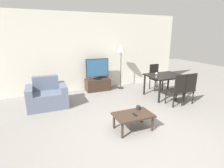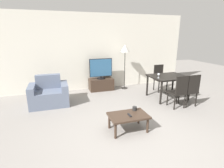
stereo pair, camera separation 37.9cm
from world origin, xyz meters
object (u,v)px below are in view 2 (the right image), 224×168
floor_lamp (125,51)px  dining_table (168,79)px  coffee_table (128,117)px  dining_chair_near (179,90)px  cup_white_near (135,108)px  wine_glass_left (159,75)px  remote_primary (130,115)px  dining_chair_far (160,77)px  dining_chair_near_right (191,89)px  tv_stand (101,84)px  tv (101,69)px  armchair (49,95)px

floor_lamp → dining_table: bearing=-56.3°
coffee_table → dining_chair_near: bearing=20.8°
floor_lamp → cup_white_near: 2.97m
dining_chair_near → wine_glass_left: 0.76m
floor_lamp → remote_primary: floor_lamp is taller
dining_chair_far → dining_chair_near_right: size_ratio=1.00×
tv_stand → cup_white_near: 2.77m
wine_glass_left → dining_chair_far: bearing=54.8°
tv_stand → remote_primary: (-0.16, -2.97, 0.16)m
dining_chair_near → remote_primary: 1.91m
tv → dining_chair_near_right: size_ratio=0.89×
cup_white_near → dining_chair_near: bearing=18.3°
tv_stand → coffee_table: bearing=-93.3°
remote_primary → cup_white_near: bearing=45.2°
tv → coffee_table: size_ratio=1.01×
tv → dining_chair_near: bearing=-54.5°
coffee_table → dining_chair_near: 1.91m
cup_white_near → coffee_table: bearing=-143.7°
tv_stand → wine_glass_left: 2.19m
dining_table → cup_white_near: bearing=-143.6°
armchair → dining_chair_far: (3.77, 0.21, 0.20)m
armchair → cup_white_near: bearing=-45.6°
tv → cup_white_near: 2.79m
dining_chair_near_right → dining_chair_near: bearing=180.0°
armchair → dining_table: size_ratio=0.94×
dining_table → floor_lamp: size_ratio=0.69×
armchair → dining_chair_near_right: dining_chair_near_right is taller
dining_chair_far → cup_white_near: (-1.95, -2.06, -0.10)m
coffee_table → dining_table: dining_table is taller
cup_white_near → wine_glass_left: wine_glass_left is taller
tv_stand → dining_chair_near_right: dining_chair_near_right is taller
dining_chair_near_right → dining_chair_far: bearing=90.0°
tv_stand → dining_table: 2.36m
tv_stand → floor_lamp: size_ratio=0.53×
coffee_table → floor_lamp: bearing=69.6°
tv_stand → floor_lamp: (0.88, -0.10, 1.20)m
dining_chair_near → floor_lamp: bearing=108.6°
tv → floor_lamp: size_ratio=0.51×
floor_lamp → remote_primary: (-1.04, -2.88, -1.04)m
dining_chair_near → floor_lamp: 2.45m
tv_stand → coffee_table: size_ratio=1.07×
armchair → floor_lamp: (2.65, 0.81, 1.11)m
tv_stand → cup_white_near: bearing=-89.0°
wine_glass_left → dining_table: bearing=16.0°
tv → remote_primary: tv is taller
armchair → dining_chair_near_right: size_ratio=1.14×
remote_primary → wine_glass_left: 2.10m
armchair → coffee_table: bearing=-51.5°
tv_stand → tv: bearing=-90.0°
tv_stand → cup_white_near: size_ratio=9.18×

